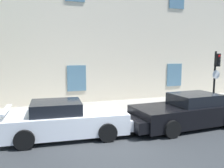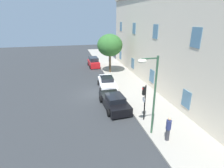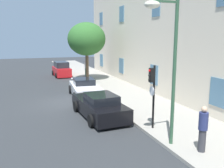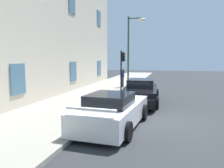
{
  "view_description": "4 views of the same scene",
  "coord_description": "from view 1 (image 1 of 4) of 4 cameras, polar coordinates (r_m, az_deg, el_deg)",
  "views": [
    {
      "loc": [
        -2.52,
        -7.13,
        3.06
      ],
      "look_at": [
        0.54,
        1.81,
        1.83
      ],
      "focal_mm": 38.17,
      "sensor_mm": 36.0,
      "label": 1
    },
    {
      "loc": [
        18.46,
        -2.79,
        8.03
      ],
      "look_at": [
        0.59,
        1.59,
        1.25
      ],
      "focal_mm": 28.68,
      "sensor_mm": 36.0,
      "label": 2
    },
    {
      "loc": [
        16.45,
        -2.88,
        4.4
      ],
      "look_at": [
        0.37,
        3.02,
        1.17
      ],
      "focal_mm": 39.54,
      "sensor_mm": 36.0,
      "label": 3
    },
    {
      "loc": [
        -9.65,
        -0.6,
        2.62
      ],
      "look_at": [
        0.13,
        1.88,
        1.47
      ],
      "focal_mm": 36.71,
      "sensor_mm": 36.0,
      "label": 4
    }
  ],
  "objects": [
    {
      "name": "sportscar_red_lead",
      "position": [
        9.03,
        -9.99,
        -8.58
      ],
      "size": [
        4.91,
        2.34,
        1.33
      ],
      "color": "white",
      "rests_on": "ground"
    },
    {
      "name": "ground_plane",
      "position": [
        8.16,
        0.54,
        -14.62
      ],
      "size": [
        80.0,
        80.0,
        0.0
      ],
      "primitive_type": "plane",
      "color": "#2B2D30"
    },
    {
      "name": "sidewalk",
      "position": [
        12.24,
        -6.5,
        -6.77
      ],
      "size": [
        60.0,
        4.3,
        0.14
      ],
      "primitive_type": "cube",
      "color": "gray",
      "rests_on": "ground"
    },
    {
      "name": "traffic_light",
      "position": [
        13.44,
        23.67,
        3.12
      ],
      "size": [
        0.44,
        0.36,
        3.02
      ],
      "color": "black",
      "rests_on": "sidewalk"
    },
    {
      "name": "building_facade",
      "position": [
        16.46,
        -10.3,
        16.32
      ],
      "size": [
        33.06,
        5.14,
        11.25
      ],
      "color": "beige",
      "rests_on": "ground"
    },
    {
      "name": "sportscar_yellow_flank",
      "position": [
        10.41,
        16.85,
        -6.57
      ],
      "size": [
        5.18,
        2.3,
        1.37
      ],
      "color": "black",
      "rests_on": "ground"
    }
  ]
}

